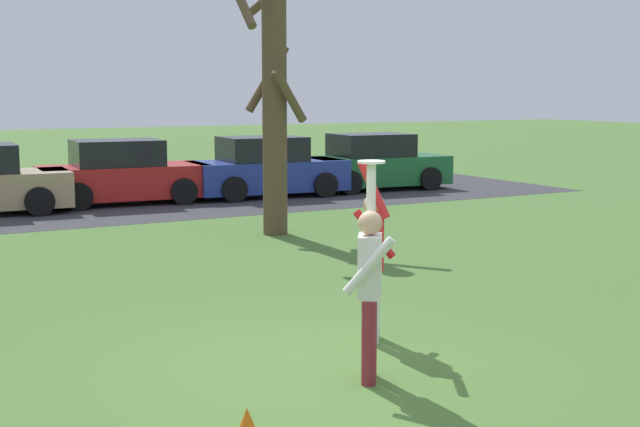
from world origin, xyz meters
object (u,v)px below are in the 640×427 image
Objects in this scene: parked_car_red at (122,174)px; field_cone_orange at (247,427)px; bare_tree_tall at (273,99)px; frisbee_disc at (371,162)px; parked_car_green at (374,164)px; person_defender at (374,254)px; person_catcher at (370,281)px; parked_car_blue at (266,169)px.

parked_car_red is 13.16× the size of field_cone_orange.
frisbee_disc is at bearing -109.55° from bare_tree_tall.
field_cone_orange is at bearing -117.06° from bare_tree_tall.
bare_tree_tall is (-5.96, -5.71, 1.90)m from parked_car_green.
person_defender is 0.36× the size of bare_tree_tall.
frisbee_disc is 8.58m from bare_tree_tall.
person_catcher is 8.94m from bare_tree_tall.
person_catcher is at bearing 27.70° from field_cone_orange.
parked_car_blue is at bearing 65.89° from bare_tree_tall.
parked_car_red is (0.99, 13.20, -0.25)m from person_defender.
frisbee_disc is (-0.64, -0.95, 1.11)m from person_defender.
bare_tree_tall is (-2.55, -5.71, 1.90)m from parked_car_blue.
person_catcher reaches higher than parked_car_green.
frisbee_disc reaches higher than field_cone_orange.
parked_car_red is at bearing 83.44° from frisbee_disc.
parked_car_blue is 16.52m from field_cone_orange.
person_catcher is 14.45m from parked_car_red.
person_defender reaches higher than parked_car_blue.
bare_tree_tall is 10.56m from field_cone_orange.
parked_car_blue is (3.79, -0.37, 0.00)m from parked_car_red.
frisbee_disc is 14.31m from parked_car_red.
bare_tree_tall is at bearing -132.42° from parked_car_green.
person_catcher reaches higher than parked_car_red.
person_defender is 15.22m from parked_car_green.
parked_car_green is at bearing 54.40° from field_cone_orange.
frisbee_disc is at bearing 0.00° from person_defender.
frisbee_disc is at bearing 30.62° from field_cone_orange.
parked_car_red is at bearing 101.53° from bare_tree_tall.
frisbee_disc reaches higher than person_defender.
parked_car_green is at bearing -178.49° from person_defender.
parked_car_red is at bearing 77.30° from field_cone_orange.
bare_tree_tall is (1.24, -6.08, 1.90)m from parked_car_red.
parked_car_green is at bearing 3.79° from parked_car_blue.
frisbee_disc is 0.06× the size of parked_car_blue.
frisbee_disc is at bearing -107.66° from parked_car_blue.
field_cone_orange is (-1.68, -0.88, -0.82)m from person_catcher.
frisbee_disc is at bearing -92.74° from parked_car_red.
frisbee_disc is at bearing -0.00° from person_catcher.
parked_car_red and parked_car_green have the same top height.
parked_car_red is (1.63, 14.15, -1.37)m from frisbee_disc.
frisbee_disc reaches higher than person_catcher.
person_catcher is at bearing -118.84° from parked_car_green.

